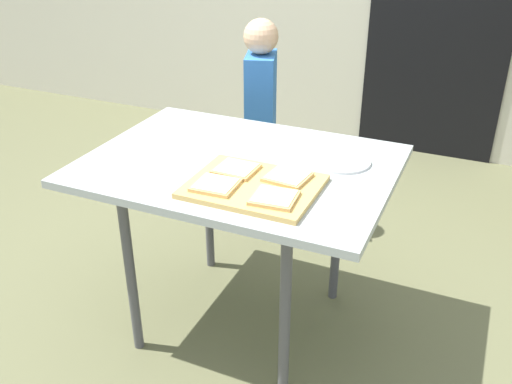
% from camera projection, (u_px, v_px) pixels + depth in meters
% --- Properties ---
extents(ground_plane, '(16.00, 16.00, 0.00)m').
position_uv_depth(ground_plane, '(241.00, 319.00, 2.43)').
color(ground_plane, '#626343').
extents(house_door, '(0.90, 0.02, 2.00)m').
position_uv_depth(house_door, '(443.00, 4.00, 3.54)').
color(house_door, black).
rests_on(house_door, ground).
extents(dining_table, '(1.12, 0.82, 0.74)m').
position_uv_depth(dining_table, '(239.00, 177.00, 2.12)').
color(dining_table, '#A1AAAA').
rests_on(dining_table, ground).
extents(cutting_board, '(0.43, 0.34, 0.02)m').
position_uv_depth(cutting_board, '(253.00, 186.00, 1.89)').
color(cutting_board, tan).
rests_on(cutting_board, dining_table).
extents(pizza_slice_near_right, '(0.15, 0.14, 0.02)m').
position_uv_depth(pizza_slice_near_right, '(274.00, 197.00, 1.79)').
color(pizza_slice_near_right, tan).
rests_on(pizza_slice_near_right, cutting_board).
extents(pizza_slice_near_left, '(0.14, 0.14, 0.02)m').
position_uv_depth(pizza_slice_near_left, '(216.00, 185.00, 1.87)').
color(pizza_slice_near_left, tan).
rests_on(pizza_slice_near_left, cutting_board).
extents(pizza_slice_far_right, '(0.15, 0.15, 0.02)m').
position_uv_depth(pizza_slice_far_right, '(288.00, 177.00, 1.92)').
color(pizza_slice_far_right, tan).
rests_on(pizza_slice_far_right, cutting_board).
extents(pizza_slice_far_left, '(0.14, 0.14, 0.02)m').
position_uv_depth(pizza_slice_far_left, '(236.00, 169.00, 1.97)').
color(pizza_slice_far_left, tan).
rests_on(pizza_slice_far_left, cutting_board).
extents(plate_white_right, '(0.21, 0.21, 0.01)m').
position_uv_depth(plate_white_right, '(342.00, 161.00, 2.08)').
color(plate_white_right, silver).
rests_on(plate_white_right, dining_table).
extents(child_left, '(0.21, 0.27, 1.10)m').
position_uv_depth(child_left, '(261.00, 113.00, 2.87)').
color(child_left, '#432E52').
rests_on(child_left, ground).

